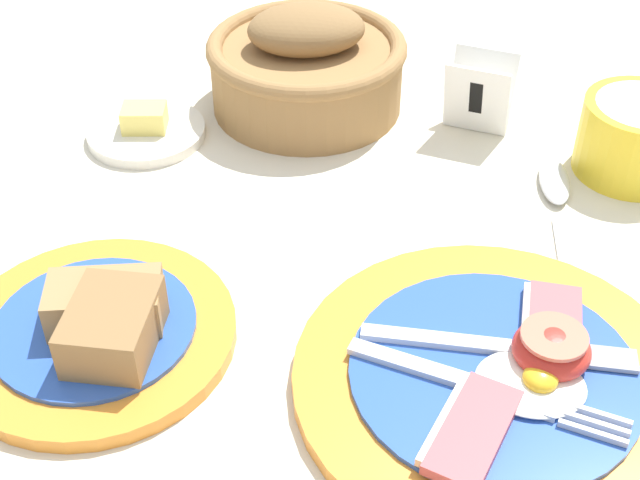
# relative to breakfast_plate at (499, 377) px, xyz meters

# --- Properties ---
(ground_plane) EXTENTS (3.00, 3.00, 0.00)m
(ground_plane) POSITION_rel_breakfast_plate_xyz_m (-0.07, -0.01, -0.01)
(ground_plane) COLOR beige
(breakfast_plate) EXTENTS (0.27, 0.27, 0.04)m
(breakfast_plate) POSITION_rel_breakfast_plate_xyz_m (0.00, 0.00, 0.00)
(breakfast_plate) COLOR orange
(breakfast_plate) RESTS_ON ground_plane
(bread_plate) EXTENTS (0.20, 0.20, 0.05)m
(bread_plate) POSITION_rel_breakfast_plate_xyz_m (-0.28, -0.01, 0.01)
(bread_plate) COLOR orange
(bread_plate) RESTS_ON ground_plane
(sugar_cup) EXTENTS (0.10, 0.10, 0.07)m
(sugar_cup) POSITION_rel_breakfast_plate_xyz_m (0.10, 0.28, 0.03)
(sugar_cup) COLOR yellow
(sugar_cup) RESTS_ON ground_plane
(bread_basket) EXTENTS (0.19, 0.19, 0.10)m
(bread_basket) POSITION_rel_breakfast_plate_xyz_m (-0.20, 0.33, 0.03)
(bread_basket) COLOR olive
(bread_basket) RESTS_ON ground_plane
(butter_dish) EXTENTS (0.11, 0.11, 0.03)m
(butter_dish) POSITION_rel_breakfast_plate_xyz_m (-0.34, 0.25, -0.00)
(butter_dish) COLOR silver
(butter_dish) RESTS_ON ground_plane
(number_card) EXTENTS (0.07, 0.05, 0.07)m
(number_card) POSITION_rel_breakfast_plate_xyz_m (-0.03, 0.32, 0.03)
(number_card) COLOR white
(number_card) RESTS_ON ground_plane
(teaspoon_by_saucer) EXTENTS (0.04, 0.19, 0.01)m
(teaspoon_by_saucer) POSITION_rel_breakfast_plate_xyz_m (0.04, 0.21, -0.00)
(teaspoon_by_saucer) COLOR silver
(teaspoon_by_saucer) RESTS_ON ground_plane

